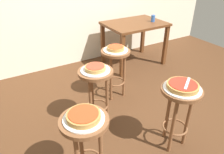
{
  "coord_description": "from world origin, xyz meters",
  "views": [
    {
      "loc": [
        -1.33,
        -1.88,
        1.76
      ],
      "look_at": [
        -0.33,
        -0.18,
        0.63
      ],
      "focal_mm": 34.12,
      "sensor_mm": 36.0,
      "label": 1
    }
  ],
  "objects_px": {
    "pizza_middle": "(84,116)",
    "pizza_leftside": "(95,68)",
    "serving_plate_leftside": "(95,70)",
    "serving_plate_foreground": "(182,88)",
    "pizza_server_knife": "(187,83)",
    "stool_middle": "(85,137)",
    "stool_foreground": "(179,105)",
    "serving_plate_rear": "(116,50)",
    "stool_leftside": "(96,85)",
    "pizza_foreground": "(183,86)",
    "serving_plate_middle": "(84,119)",
    "pizza_rear": "(116,48)",
    "cup_near_edge": "(153,18)",
    "stool_rear": "(115,63)",
    "dining_table": "(135,29)"
  },
  "relations": [
    {
      "from": "pizza_middle",
      "to": "pizza_server_knife",
      "type": "xyz_separation_m",
      "value": [
        0.98,
        -0.09,
        0.03
      ]
    },
    {
      "from": "stool_foreground",
      "to": "serving_plate_rear",
      "type": "bearing_deg",
      "value": 92.95
    },
    {
      "from": "serving_plate_leftside",
      "to": "serving_plate_foreground",
      "type": "bearing_deg",
      "value": -53.87
    },
    {
      "from": "serving_plate_foreground",
      "to": "pizza_rear",
      "type": "height_order",
      "value": "pizza_rear"
    },
    {
      "from": "serving_plate_rear",
      "to": "serving_plate_foreground",
      "type": "bearing_deg",
      "value": -87.05
    },
    {
      "from": "serving_plate_middle",
      "to": "serving_plate_leftside",
      "type": "distance_m",
      "value": 0.77
    },
    {
      "from": "pizza_leftside",
      "to": "pizza_server_knife",
      "type": "xyz_separation_m",
      "value": [
        0.56,
        -0.74,
        0.03
      ]
    },
    {
      "from": "pizza_leftside",
      "to": "dining_table",
      "type": "bearing_deg",
      "value": 40.35
    },
    {
      "from": "stool_foreground",
      "to": "pizza_middle",
      "type": "xyz_separation_m",
      "value": [
        -0.95,
        0.07,
        0.22
      ]
    },
    {
      "from": "stool_middle",
      "to": "pizza_server_knife",
      "type": "relative_size",
      "value": 3.16
    },
    {
      "from": "stool_leftside",
      "to": "serving_plate_leftside",
      "type": "bearing_deg",
      "value": 0.0
    },
    {
      "from": "pizza_foreground",
      "to": "pizza_rear",
      "type": "height_order",
      "value": "same"
    },
    {
      "from": "stool_rear",
      "to": "pizza_server_knife",
      "type": "bearing_deg",
      "value": -85.55
    },
    {
      "from": "cup_near_edge",
      "to": "stool_rear",
      "type": "bearing_deg",
      "value": -150.54
    },
    {
      "from": "stool_middle",
      "to": "pizza_middle",
      "type": "height_order",
      "value": "pizza_middle"
    },
    {
      "from": "stool_rear",
      "to": "dining_table",
      "type": "relative_size",
      "value": 0.69
    },
    {
      "from": "stool_foreground",
      "to": "serving_plate_leftside",
      "type": "distance_m",
      "value": 0.91
    },
    {
      "from": "stool_leftside",
      "to": "pizza_middle",
      "type": "bearing_deg",
      "value": -122.94
    },
    {
      "from": "pizza_foreground",
      "to": "serving_plate_middle",
      "type": "distance_m",
      "value": 0.95
    },
    {
      "from": "pizza_middle",
      "to": "serving_plate_rear",
      "type": "height_order",
      "value": "pizza_middle"
    },
    {
      "from": "dining_table",
      "to": "pizza_server_knife",
      "type": "relative_size",
      "value": 4.61
    },
    {
      "from": "stool_middle",
      "to": "stool_foreground",
      "type": "bearing_deg",
      "value": -4.4
    },
    {
      "from": "serving_plate_rear",
      "to": "stool_leftside",
      "type": "bearing_deg",
      "value": -142.38
    },
    {
      "from": "serving_plate_leftside",
      "to": "pizza_leftside",
      "type": "relative_size",
      "value": 1.42
    },
    {
      "from": "pizza_rear",
      "to": "pizza_foreground",
      "type": "bearing_deg",
      "value": -87.05
    },
    {
      "from": "pizza_rear",
      "to": "pizza_server_knife",
      "type": "distance_m",
      "value": 1.11
    },
    {
      "from": "stool_rear",
      "to": "dining_table",
      "type": "height_order",
      "value": "dining_table"
    },
    {
      "from": "pizza_foreground",
      "to": "serving_plate_rear",
      "type": "distance_m",
      "value": 1.08
    },
    {
      "from": "stool_foreground",
      "to": "pizza_foreground",
      "type": "distance_m",
      "value": 0.22
    },
    {
      "from": "stool_middle",
      "to": "cup_near_edge",
      "type": "xyz_separation_m",
      "value": [
        2.04,
        1.66,
        0.3
      ]
    },
    {
      "from": "serving_plate_foreground",
      "to": "pizza_middle",
      "type": "relative_size",
      "value": 1.35
    },
    {
      "from": "serving_plate_leftside",
      "to": "serving_plate_rear",
      "type": "distance_m",
      "value": 0.59
    },
    {
      "from": "pizza_server_knife",
      "to": "pizza_middle",
      "type": "bearing_deg",
      "value": 141.17
    },
    {
      "from": "pizza_foreground",
      "to": "pizza_middle",
      "type": "distance_m",
      "value": 0.95
    },
    {
      "from": "pizza_foreground",
      "to": "stool_leftside",
      "type": "relative_size",
      "value": 0.42
    },
    {
      "from": "pizza_foreground",
      "to": "stool_rear",
      "type": "height_order",
      "value": "pizza_foreground"
    },
    {
      "from": "stool_foreground",
      "to": "pizza_rear",
      "type": "distance_m",
      "value": 1.11
    },
    {
      "from": "serving_plate_leftside",
      "to": "pizza_rear",
      "type": "bearing_deg",
      "value": 37.62
    },
    {
      "from": "serving_plate_leftside",
      "to": "dining_table",
      "type": "relative_size",
      "value": 0.31
    },
    {
      "from": "pizza_middle",
      "to": "stool_foreground",
      "type": "bearing_deg",
      "value": -4.4
    },
    {
      "from": "stool_foreground",
      "to": "serving_plate_middle",
      "type": "height_order",
      "value": "serving_plate_middle"
    },
    {
      "from": "pizza_middle",
      "to": "cup_near_edge",
      "type": "xyz_separation_m",
      "value": [
        2.04,
        1.66,
        0.09
      ]
    },
    {
      "from": "pizza_middle",
      "to": "pizza_leftside",
      "type": "relative_size",
      "value": 1.15
    },
    {
      "from": "pizza_server_knife",
      "to": "stool_middle",
      "type": "bearing_deg",
      "value": 141.17
    },
    {
      "from": "serving_plate_rear",
      "to": "pizza_server_knife",
      "type": "distance_m",
      "value": 1.11
    },
    {
      "from": "pizza_foreground",
      "to": "dining_table",
      "type": "relative_size",
      "value": 0.28
    },
    {
      "from": "serving_plate_foreground",
      "to": "dining_table",
      "type": "xyz_separation_m",
      "value": [
        0.79,
        1.84,
        -0.06
      ]
    },
    {
      "from": "serving_plate_leftside",
      "to": "stool_rear",
      "type": "xyz_separation_m",
      "value": [
        0.47,
        0.36,
        -0.19
      ]
    },
    {
      "from": "stool_foreground",
      "to": "pizza_server_knife",
      "type": "height_order",
      "value": "pizza_server_knife"
    },
    {
      "from": "pizza_foreground",
      "to": "cup_near_edge",
      "type": "distance_m",
      "value": 2.05
    }
  ]
}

